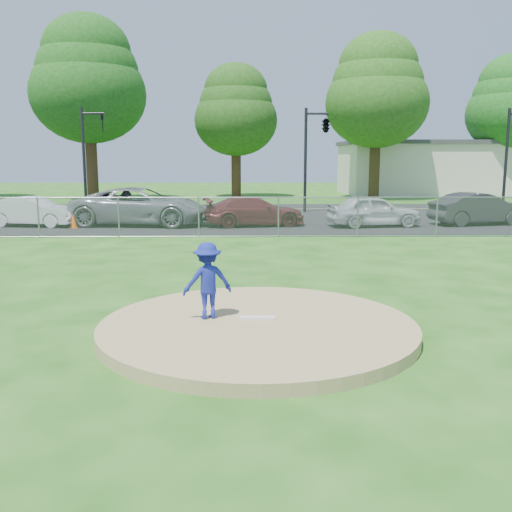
{
  "coord_description": "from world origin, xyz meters",
  "views": [
    {
      "loc": [
        -0.18,
        -9.37,
        2.97
      ],
      "look_at": [
        0.0,
        2.0,
        1.0
      ],
      "focal_mm": 40.0,
      "sensor_mm": 36.0,
      "label": 1
    }
  ],
  "objects_px": {
    "tree_center": "(236,110)",
    "tree_far_right": "(512,103)",
    "traffic_signal_center": "(324,127)",
    "parked_car_gray": "(141,206)",
    "parked_car_darkred": "(254,211)",
    "parked_car_charcoal": "(479,209)",
    "tree_right": "(377,90)",
    "traffic_signal_right": "(511,150)",
    "pitcher": "(207,281)",
    "commercial_building": "(443,168)",
    "parked_car_white": "(33,212)",
    "parked_car_pearl": "(374,211)",
    "traffic_cone": "(73,221)",
    "traffic_signal_left": "(88,150)",
    "tree_left": "(88,79)"
  },
  "relations": [
    {
      "from": "tree_center",
      "to": "tree_far_right",
      "type": "xyz_separation_m",
      "value": [
        21.0,
        1.0,
        0.59
      ]
    },
    {
      "from": "traffic_signal_center",
      "to": "parked_car_gray",
      "type": "xyz_separation_m",
      "value": [
        -8.86,
        -6.04,
        -3.77
      ]
    },
    {
      "from": "parked_car_gray",
      "to": "parked_car_darkred",
      "type": "bearing_deg",
      "value": -88.06
    },
    {
      "from": "tree_center",
      "to": "parked_car_charcoal",
      "type": "bearing_deg",
      "value": -58.26
    },
    {
      "from": "tree_right",
      "to": "parked_car_darkred",
      "type": "xyz_separation_m",
      "value": [
        -8.87,
        -16.43,
        -7.0
      ]
    },
    {
      "from": "tree_right",
      "to": "tree_far_right",
      "type": "relative_size",
      "value": 1.08
    },
    {
      "from": "parked_car_gray",
      "to": "tree_center",
      "type": "bearing_deg",
      "value": -5.82
    },
    {
      "from": "traffic_signal_right",
      "to": "pitcher",
      "type": "xyz_separation_m",
      "value": [
        -15.1,
        -21.72,
        -2.5
      ]
    },
    {
      "from": "traffic_signal_center",
      "to": "traffic_signal_right",
      "type": "xyz_separation_m",
      "value": [
        10.27,
        0.0,
        -1.25
      ]
    },
    {
      "from": "tree_center",
      "to": "commercial_building",
      "type": "bearing_deg",
      "value": 13.24
    },
    {
      "from": "parked_car_white",
      "to": "parked_car_charcoal",
      "type": "distance_m",
      "value": 19.71
    },
    {
      "from": "tree_right",
      "to": "parked_car_pearl",
      "type": "distance_m",
      "value": 18.49
    },
    {
      "from": "traffic_cone",
      "to": "parked_car_white",
      "type": "xyz_separation_m",
      "value": [
        -1.94,
        0.69,
        0.32
      ]
    },
    {
      "from": "traffic_signal_right",
      "to": "parked_car_pearl",
      "type": "distance_m",
      "value": 11.49
    },
    {
      "from": "parked_car_darkred",
      "to": "tree_right",
      "type": "bearing_deg",
      "value": -38.27
    },
    {
      "from": "tree_far_right",
      "to": "pitcher",
      "type": "relative_size",
      "value": 8.06
    },
    {
      "from": "traffic_signal_right",
      "to": "parked_car_darkred",
      "type": "xyz_separation_m",
      "value": [
        -14.1,
        -6.43,
        -2.71
      ]
    },
    {
      "from": "tree_center",
      "to": "parked_car_white",
      "type": "xyz_separation_m",
      "value": [
        -8.51,
        -18.44,
        -5.82
      ]
    },
    {
      "from": "traffic_signal_center",
      "to": "parked_car_pearl",
      "type": "xyz_separation_m",
      "value": [
        1.35,
        -6.73,
        -3.92
      ]
    },
    {
      "from": "parked_car_charcoal",
      "to": "traffic_signal_left",
      "type": "bearing_deg",
      "value": 60.01
    },
    {
      "from": "pitcher",
      "to": "parked_car_charcoal",
      "type": "bearing_deg",
      "value": -142.8
    },
    {
      "from": "tree_center",
      "to": "parked_car_pearl",
      "type": "relative_size",
      "value": 2.46
    },
    {
      "from": "traffic_cone",
      "to": "parked_car_pearl",
      "type": "relative_size",
      "value": 0.16
    },
    {
      "from": "parked_car_gray",
      "to": "parked_car_charcoal",
      "type": "distance_m",
      "value": 15.09
    },
    {
      "from": "parked_car_charcoal",
      "to": "pitcher",
      "type": "bearing_deg",
      "value": 132.52
    },
    {
      "from": "parked_car_white",
      "to": "parked_car_pearl",
      "type": "distance_m",
      "value": 14.84
    },
    {
      "from": "traffic_cone",
      "to": "parked_car_white",
      "type": "relative_size",
      "value": 0.16
    },
    {
      "from": "traffic_signal_left",
      "to": "traffic_signal_right",
      "type": "height_order",
      "value": "same"
    },
    {
      "from": "pitcher",
      "to": "parked_car_gray",
      "type": "height_order",
      "value": "parked_car_gray"
    },
    {
      "from": "tree_center",
      "to": "traffic_signal_left",
      "type": "height_order",
      "value": "tree_center"
    },
    {
      "from": "traffic_signal_left",
      "to": "parked_car_white",
      "type": "distance_m",
      "value": 7.02
    },
    {
      "from": "tree_left",
      "to": "traffic_signal_right",
      "type": "bearing_deg",
      "value": -19.63
    },
    {
      "from": "traffic_signal_right",
      "to": "parked_car_darkred",
      "type": "bearing_deg",
      "value": -155.51
    },
    {
      "from": "pitcher",
      "to": "parked_car_white",
      "type": "xyz_separation_m",
      "value": [
        -8.65,
        15.28,
        -0.22
      ]
    },
    {
      "from": "tree_far_right",
      "to": "traffic_signal_center",
      "type": "bearing_deg",
      "value": -140.96
    },
    {
      "from": "tree_left",
      "to": "traffic_cone",
      "type": "relative_size",
      "value": 19.83
    },
    {
      "from": "pitcher",
      "to": "tree_center",
      "type": "bearing_deg",
      "value": -107.28
    },
    {
      "from": "traffic_signal_center",
      "to": "parked_car_gray",
      "type": "relative_size",
      "value": 0.94
    },
    {
      "from": "commercial_building",
      "to": "tree_center",
      "type": "relative_size",
      "value": 1.67
    },
    {
      "from": "tree_center",
      "to": "pitcher",
      "type": "distance_m",
      "value": 34.18
    },
    {
      "from": "tree_far_right",
      "to": "traffic_cone",
      "type": "relative_size",
      "value": 17.0
    },
    {
      "from": "tree_right",
      "to": "pitcher",
      "type": "xyz_separation_m",
      "value": [
        -9.87,
        -31.72,
        -6.78
      ]
    },
    {
      "from": "traffic_signal_left",
      "to": "parked_car_darkred",
      "type": "height_order",
      "value": "traffic_signal_left"
    },
    {
      "from": "parked_car_pearl",
      "to": "parked_car_darkred",
      "type": "bearing_deg",
      "value": 78.06
    },
    {
      "from": "traffic_cone",
      "to": "tree_far_right",
      "type": "bearing_deg",
      "value": 36.12
    },
    {
      "from": "traffic_signal_left",
      "to": "parked_car_pearl",
      "type": "bearing_deg",
      "value": -25.55
    },
    {
      "from": "traffic_cone",
      "to": "commercial_building",
      "type": "bearing_deg",
      "value": 44.44
    },
    {
      "from": "traffic_signal_right",
      "to": "parked_car_charcoal",
      "type": "distance_m",
      "value": 7.77
    },
    {
      "from": "traffic_signal_right",
      "to": "tree_center",
      "type": "bearing_deg",
      "value": 141.78
    },
    {
      "from": "tree_far_right",
      "to": "parked_car_charcoal",
      "type": "height_order",
      "value": "tree_far_right"
    }
  ]
}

